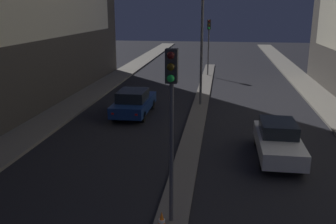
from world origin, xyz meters
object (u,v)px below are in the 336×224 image
object	(u,v)px
traffic_light_mid	(209,35)
car_left_lane	(134,102)
traffic_cone_far	(162,222)
street_lamp	(202,16)
car_right_lane	(278,140)
traffic_light_near	(171,100)

from	to	relation	value
traffic_light_mid	car_left_lane	bearing A→B (deg)	-105.50
car_left_lane	traffic_cone_far	bearing A→B (deg)	-73.14
street_lamp	car_right_lane	world-z (taller)	street_lamp
traffic_cone_far	car_left_lane	world-z (taller)	car_left_lane
street_lamp	car_right_lane	xyz separation A→B (m)	(3.77, -8.11, -4.89)
traffic_light_near	car_right_lane	distance (m)	7.52
street_lamp	car_left_lane	bearing A→B (deg)	-145.03
street_lamp	car_right_lane	bearing A→B (deg)	-65.05
street_lamp	traffic_cone_far	xyz separation A→B (m)	(-0.17, -14.53, -5.20)
traffic_light_mid	car_left_lane	xyz separation A→B (m)	(-3.77, -13.61, -3.01)
street_lamp	car_left_lane	xyz separation A→B (m)	(-3.77, -2.64, -4.88)
traffic_light_mid	car_left_lane	distance (m)	14.44
traffic_light_mid	car_right_lane	size ratio (longest dim) A/B	1.14
traffic_cone_far	street_lamp	bearing A→B (deg)	89.33
traffic_light_mid	street_lamp	distance (m)	11.13
traffic_light_near	street_lamp	xyz separation A→B (m)	(0.00, 13.87, 1.87)
car_left_lane	street_lamp	bearing A→B (deg)	34.97
traffic_light_mid	traffic_cone_far	bearing A→B (deg)	-90.38
traffic_cone_far	car_right_lane	bearing A→B (deg)	58.41
traffic_light_near	traffic_light_mid	size ratio (longest dim) A/B	1.00
traffic_light_near	car_left_lane	xyz separation A→B (m)	(-3.77, 11.23, -3.01)
traffic_light_near	car_right_lane	bearing A→B (deg)	56.77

